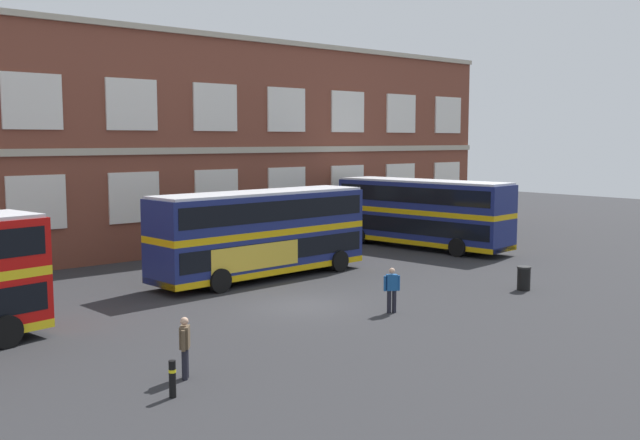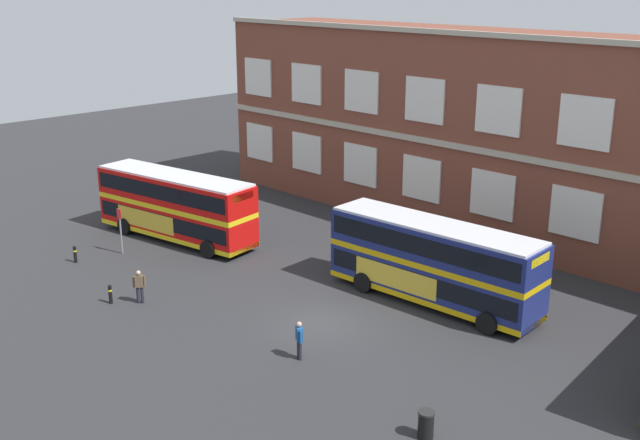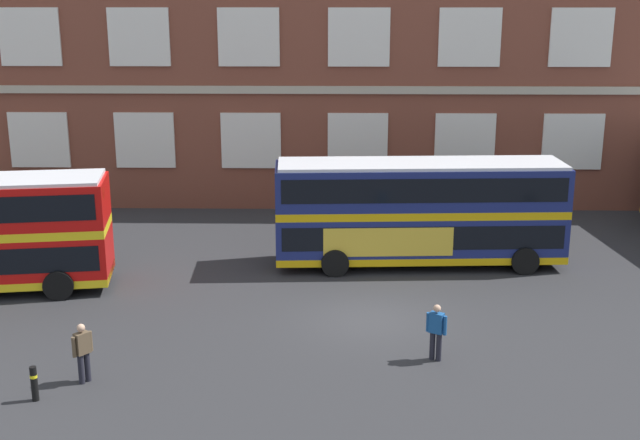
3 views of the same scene
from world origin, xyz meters
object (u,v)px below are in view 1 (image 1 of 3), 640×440
safety_bollard_west (172,378)px  second_passenger (392,288)px  station_litter_bin (524,278)px  double_decker_far (422,212)px  waiting_passenger (185,345)px  double_decker_middle (261,233)px

safety_bollard_west → second_passenger: bearing=13.9°
second_passenger → safety_bollard_west: (-10.69, -2.65, -0.44)m
second_passenger → station_litter_bin: size_ratio=1.65×
double_decker_far → waiting_passenger: 25.72m
waiting_passenger → safety_bollard_west: bearing=-132.8°
double_decker_middle → waiting_passenger: bearing=-134.4°
double_decker_far → waiting_passenger: double_decker_far is taller
double_decker_far → second_passenger: 16.65m
double_decker_far → second_passenger: double_decker_far is taller
waiting_passenger → safety_bollard_west: 1.51m
double_decker_middle → station_litter_bin: bearing=-53.7°
double_decker_far → safety_bollard_west: (-23.85, -12.77, -1.66)m
double_decker_middle → waiting_passenger: size_ratio=6.54×
double_decker_far → second_passenger: bearing=-142.5°
waiting_passenger → station_litter_bin: size_ratio=1.65×
double_decker_far → safety_bollard_west: size_ratio=11.80×
second_passenger → safety_bollard_west: 11.02m
double_decker_middle → second_passenger: bearing=-92.1°
double_decker_far → safety_bollard_west: 27.11m
double_decker_middle → safety_bollard_west: size_ratio=11.71×
double_decker_middle → safety_bollard_west: (-11.01, -11.31, -1.66)m
second_passenger → safety_bollard_west: bearing=-166.1°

